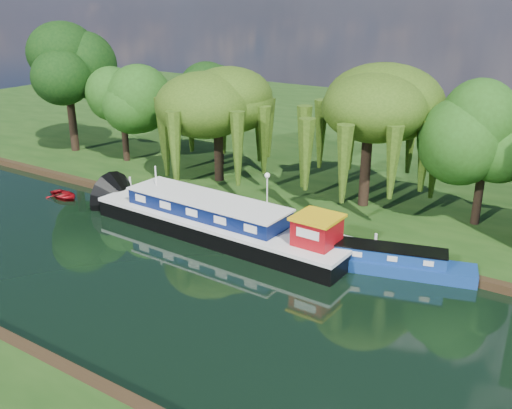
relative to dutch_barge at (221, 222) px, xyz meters
The scene contains 14 objects.
ground 6.16m from the dutch_barge, 89.90° to the right, with size 120.00×120.00×0.00m, color black.
far_bank 27.92m from the dutch_barge, 89.98° to the left, with size 120.00×52.00×0.45m, color #15360E.
dutch_barge is the anchor object (origin of this frame).
narrowboat 9.63m from the dutch_barge, ahead, with size 10.48×4.47×1.52m.
red_dinghy 13.77m from the dutch_barge, behind, with size 1.97×2.76×0.57m, color maroon.
willow_left 11.21m from the dutch_barge, 127.50° to the left, with size 6.70×6.70×8.03m.
willow_right 11.84m from the dutch_barge, 57.88° to the left, with size 6.98×6.98×8.51m.
tree_far_left 18.46m from the dutch_barge, 153.83° to the left, with size 4.87×4.87×7.84m.
tree_far_back 24.57m from the dutch_barge, 161.02° to the left, with size 6.06×6.06×10.19m.
tree_far_mid 15.01m from the dutch_barge, 126.70° to the left, with size 4.67×4.67×7.64m.
tree_far_right 16.57m from the dutch_barge, 36.74° to the left, with size 4.68×4.68×7.66m.
lamppost 4.69m from the dutch_barge, 83.40° to the left, with size 0.36×0.36×2.56m.
mooring_posts 2.36m from the dutch_barge, 101.94° to the left, with size 19.16×0.16×1.00m.
reeds_near 15.30m from the dutch_barge, 63.25° to the right, with size 33.70×1.50×1.10m.
Camera 1 is at (19.38, -19.62, 14.03)m, focal length 40.00 mm.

